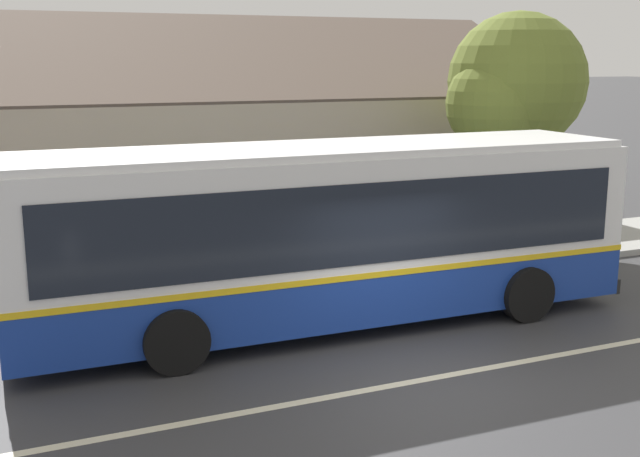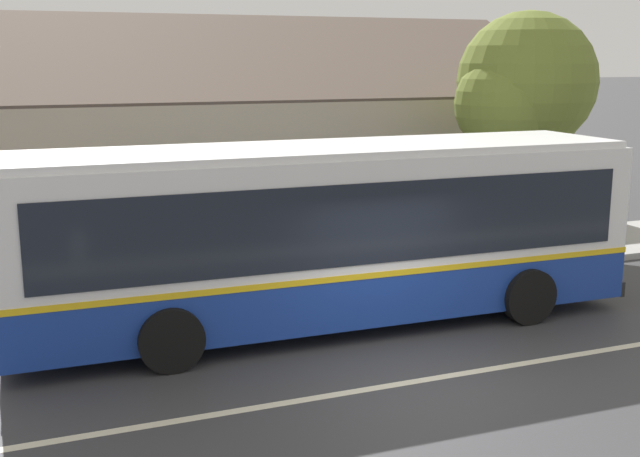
% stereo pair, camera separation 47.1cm
% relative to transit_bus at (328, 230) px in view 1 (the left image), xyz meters
% --- Properties ---
extents(ground_plane, '(300.00, 300.00, 0.00)m').
position_rel_transit_bus_xyz_m(ground_plane, '(0.37, -2.90, -1.70)').
color(ground_plane, '#38383A').
extents(sidewalk_far, '(60.00, 3.00, 0.15)m').
position_rel_transit_bus_xyz_m(sidewalk_far, '(0.37, 3.10, -1.63)').
color(sidewalk_far, '#9E9E99').
rests_on(sidewalk_far, ground).
extents(lane_divider_stripe, '(60.00, 0.16, 0.01)m').
position_rel_transit_bus_xyz_m(lane_divider_stripe, '(0.37, -2.90, -1.70)').
color(lane_divider_stripe, beige).
rests_on(lane_divider_stripe, ground).
extents(community_building, '(25.51, 10.70, 6.92)m').
position_rel_transit_bus_xyz_m(community_building, '(-2.21, 11.50, 0.21)').
color(community_building, tan).
rests_on(community_building, ground).
extents(transit_bus, '(10.94, 2.91, 3.17)m').
position_rel_transit_bus_xyz_m(transit_bus, '(0.00, 0.00, 0.00)').
color(transit_bus, navy).
rests_on(transit_bus, ground).
extents(bench_down_street, '(1.61, 0.51, 0.94)m').
position_rel_transit_bus_xyz_m(bench_down_street, '(-3.62, 3.00, -1.14)').
color(bench_down_street, brown).
rests_on(bench_down_street, sidewalk_far).
extents(street_tree_primary, '(3.63, 3.37, 5.74)m').
position_rel_transit_bus_xyz_m(street_tree_primary, '(6.59, 3.80, 2.22)').
color(street_tree_primary, '#4C3828').
rests_on(street_tree_primary, ground).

